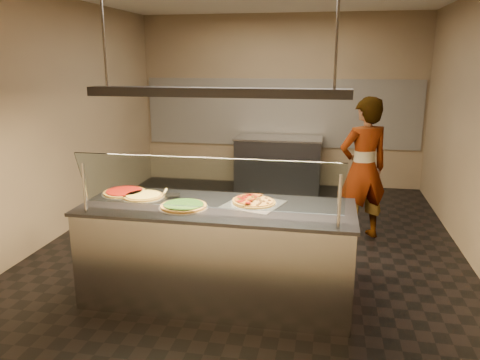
% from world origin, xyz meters
% --- Properties ---
extents(ground, '(5.00, 6.00, 0.02)m').
position_xyz_m(ground, '(0.00, 0.00, -0.01)').
color(ground, black).
rests_on(ground, ground).
extents(wall_back, '(5.00, 0.02, 3.00)m').
position_xyz_m(wall_back, '(0.00, 3.01, 1.50)').
color(wall_back, '#988462').
rests_on(wall_back, ground).
extents(wall_front, '(5.00, 0.02, 3.00)m').
position_xyz_m(wall_front, '(0.00, -3.01, 1.50)').
color(wall_front, '#988462').
rests_on(wall_front, ground).
extents(wall_left, '(0.02, 6.00, 3.00)m').
position_xyz_m(wall_left, '(-2.51, 0.00, 1.50)').
color(wall_left, '#988462').
rests_on(wall_left, ground).
extents(tile_band, '(4.90, 0.02, 1.20)m').
position_xyz_m(tile_band, '(0.00, 2.98, 1.30)').
color(tile_band, silver).
rests_on(tile_band, wall_back).
extents(serving_counter, '(2.50, 0.94, 0.93)m').
position_xyz_m(serving_counter, '(-0.09, -1.44, 0.47)').
color(serving_counter, '#B7B7BC').
rests_on(serving_counter, ground).
extents(sneeze_guard, '(2.26, 0.18, 0.54)m').
position_xyz_m(sneeze_guard, '(-0.09, -1.78, 1.23)').
color(sneeze_guard, '#B7B7BC').
rests_on(sneeze_guard, serving_counter).
extents(perforated_tray, '(0.60, 0.60, 0.01)m').
position_xyz_m(perforated_tray, '(0.23, -1.33, 0.94)').
color(perforated_tray, silver).
rests_on(perforated_tray, serving_counter).
extents(half_pizza_pepperoni, '(0.31, 0.44, 0.05)m').
position_xyz_m(half_pizza_pepperoni, '(0.13, -1.33, 0.96)').
color(half_pizza_pepperoni, brown).
rests_on(half_pizza_pepperoni, perforated_tray).
extents(half_pizza_sausage, '(0.31, 0.44, 0.04)m').
position_xyz_m(half_pizza_sausage, '(0.32, -1.33, 0.96)').
color(half_pizza_sausage, brown).
rests_on(half_pizza_sausage, perforated_tray).
extents(pizza_spinach, '(0.45, 0.45, 0.03)m').
position_xyz_m(pizza_spinach, '(-0.38, -1.55, 0.95)').
color(pizza_spinach, silver).
rests_on(pizza_spinach, serving_counter).
extents(pizza_cheese, '(0.41, 0.41, 0.03)m').
position_xyz_m(pizza_cheese, '(-0.86, -1.31, 0.94)').
color(pizza_cheese, silver).
rests_on(pizza_cheese, serving_counter).
extents(pizza_tomato, '(0.44, 0.44, 0.03)m').
position_xyz_m(pizza_tomato, '(-1.10, -1.21, 0.94)').
color(pizza_tomato, silver).
rests_on(pizza_tomato, serving_counter).
extents(pizza_spatula, '(0.21, 0.23, 0.02)m').
position_xyz_m(pizza_spatula, '(-0.64, -1.20, 0.96)').
color(pizza_spatula, '#B7B7BC').
rests_on(pizza_spatula, pizza_spinach).
extents(prep_table, '(1.49, 0.74, 0.93)m').
position_xyz_m(prep_table, '(0.04, 2.55, 0.47)').
color(prep_table, '#37373C').
rests_on(prep_table, ground).
extents(worker, '(0.78, 0.68, 1.80)m').
position_xyz_m(worker, '(1.32, 0.47, 0.90)').
color(worker, '#232028').
rests_on(worker, ground).
extents(heat_lamp_housing, '(2.30, 0.18, 0.08)m').
position_xyz_m(heat_lamp_housing, '(-0.09, -1.44, 1.95)').
color(heat_lamp_housing, '#37373C').
rests_on(heat_lamp_housing, ceiling).
extents(lamp_rod_left, '(0.02, 0.02, 1.01)m').
position_xyz_m(lamp_rod_left, '(-1.09, -1.44, 2.50)').
color(lamp_rod_left, '#B7B7BC').
rests_on(lamp_rod_left, ceiling).
extents(lamp_rod_right, '(0.02, 0.02, 1.01)m').
position_xyz_m(lamp_rod_right, '(0.91, -1.44, 2.50)').
color(lamp_rod_right, '#B7B7BC').
rests_on(lamp_rod_right, ceiling).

